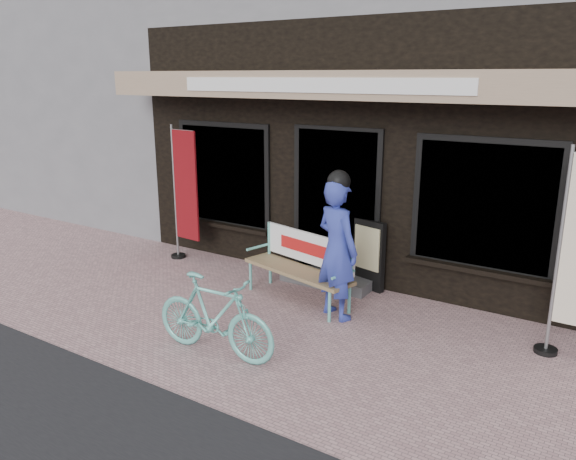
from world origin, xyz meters
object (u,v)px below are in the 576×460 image
Objects in this scene: person at (337,247)px; menu_stand at (369,254)px; bicycle at (214,316)px; nobori_red at (184,193)px; bench at (302,261)px.

person is 1.86× the size of menu_stand.
bicycle is 3.34m from nobori_red.
bench is 0.77m from person.
bench is 0.94× the size of person.
bicycle is 0.68× the size of nobori_red.
bench is 1.81m from bicycle.
bicycle is 2.68m from menu_stand.
menu_stand reaches higher than bicycle.
person is at bearing -6.80° from nobori_red.
person is 0.85× the size of nobori_red.
bicycle is (-0.61, -1.57, -0.45)m from person.
person is 1.74m from bicycle.
bench is 2.50m from nobori_red.
nobori_red reaches higher than bench.
menu_stand is (0.55, 2.62, 0.06)m from bicycle.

